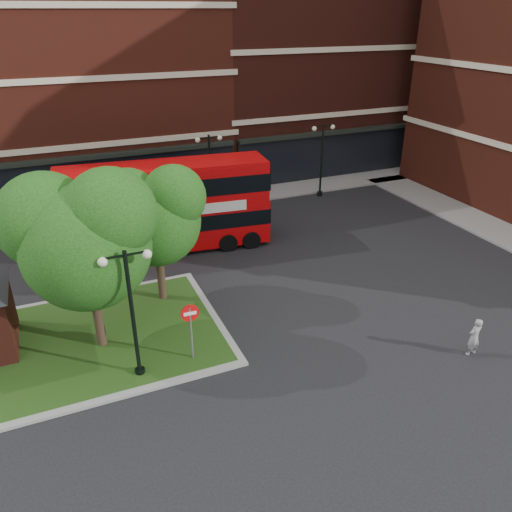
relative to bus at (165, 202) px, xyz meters
name	(u,v)px	position (x,y,z in m)	size (l,w,h in m)	color
ground	(280,343)	(1.90, -10.22, -2.73)	(120.00, 120.00, 0.00)	black
pavement_far	(174,205)	(1.90, 6.28, -2.67)	(44.00, 3.00, 0.12)	slate
terrace_far_left	(22,89)	(-6.10, 13.78, 4.27)	(26.00, 12.00, 14.00)	maroon
terrace_far_right	(310,61)	(15.90, 13.78, 5.27)	(18.00, 12.00, 16.00)	#471911
traffic_island	(62,347)	(-6.10, -7.22, -2.66)	(12.60, 7.60, 0.15)	gray
tree_island_west	(81,234)	(-4.69, -7.65, 2.06)	(5.40, 4.71, 7.21)	#2D2116
tree_island_east	(153,213)	(-1.68, -5.16, 1.51)	(4.46, 3.90, 6.29)	#2D2116
lamp_island	(132,309)	(-3.60, -10.02, 0.10)	(1.72, 0.36, 5.00)	black
lamp_far_left	(210,170)	(3.90, 4.28, 0.10)	(1.72, 0.36, 5.00)	black
lamp_far_right	(322,156)	(11.90, 4.28, 0.10)	(1.72, 0.36, 5.00)	black
bus	(165,202)	(0.00, 0.00, 0.00)	(11.10, 3.64, 4.16)	#C1070A
woman	(474,337)	(8.29, -13.72, -1.94)	(0.58, 0.38, 1.58)	gray
car_silver	(121,215)	(-1.81, 4.28, -2.03)	(1.66, 4.14, 1.41)	#AAACB1
car_white	(218,191)	(4.90, 5.78, -1.94)	(1.66, 4.77, 1.57)	silver
no_entry_sign	(190,321)	(-1.60, -9.91, -0.99)	(0.67, 0.08, 2.43)	slate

